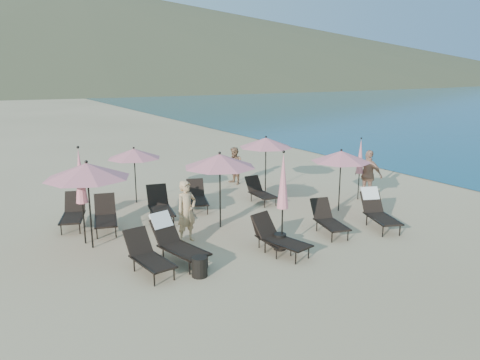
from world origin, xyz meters
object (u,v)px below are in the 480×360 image
lounger_10 (260,191)px  beachgoer_b (235,166)px  lounger_1 (175,240)px  umbrella_closed_1 (360,157)px  lounger_3 (279,237)px  umbrella_open_0 (87,171)px  side_table_1 (280,242)px  lounger_2 (270,236)px  umbrella_open_2 (341,156)px  lounger_8 (160,206)px  umbrella_open_4 (266,142)px  lounger_7 (105,215)px  lounger_0 (148,255)px  umbrella_closed_2 (80,177)px  umbrella_closed_0 (283,181)px  lounger_4 (328,219)px  beachgoer_a (187,211)px  umbrella_open_3 (134,154)px  umbrella_open_1 (220,161)px  lounger_5 (378,210)px  lounger_6 (73,212)px  lounger_9 (197,197)px  side_table_0 (200,267)px  beachgoer_c (368,175)px

lounger_10 → beachgoer_b: bearing=80.5°
lounger_1 → umbrella_closed_1: umbrella_closed_1 is taller
lounger_3 → umbrella_open_0: umbrella_open_0 is taller
lounger_3 → side_table_1: bearing=35.1°
lounger_2 → lounger_3: lounger_3 is taller
lounger_2 → umbrella_open_2: umbrella_open_2 is taller
lounger_8 → lounger_3: bearing=-56.3°
lounger_8 → umbrella_open_4: (5.00, 1.25, 1.56)m
lounger_2 → lounger_7: (-3.54, 3.95, 0.07)m
lounger_0 → umbrella_closed_2: bearing=99.8°
umbrella_closed_0 → lounger_2: bearing=148.8°
lounger_4 → beachgoer_b: beachgoer_b is taller
lounger_2 → beachgoer_a: (-1.75, 1.73, 0.51)m
lounger_0 → umbrella_open_3: bearing=66.5°
lounger_8 → umbrella_open_2: (5.84, -2.21, 1.48)m
umbrella_open_1 → umbrella_open_4: 4.64m
umbrella_open_0 → umbrella_closed_0: (4.54, -2.77, -0.27)m
umbrella_closed_0 → lounger_5: bearing=0.7°
umbrella_open_4 → lounger_6: bearing=-176.5°
lounger_2 → umbrella_closed_2: umbrella_closed_2 is taller
lounger_8 → umbrella_closed_2: size_ratio=0.68×
lounger_0 → lounger_2: 3.47m
lounger_8 → umbrella_open_1: umbrella_open_1 is taller
lounger_6 → umbrella_open_1: 4.99m
lounger_5 → umbrella_open_3: size_ratio=0.91×
lounger_2 → umbrella_open_1: bearing=100.3°
beachgoer_a → lounger_5: bearing=-31.9°
lounger_0 → lounger_4: size_ratio=1.00×
lounger_6 → umbrella_open_1: (4.01, -2.44, 1.70)m
lounger_3 → lounger_6: (-4.38, 5.15, -0.00)m
lounger_9 → umbrella_closed_0: bearing=-67.1°
lounger_5 → beachgoer_b: beachgoer_b is taller
lounger_9 → side_table_1: size_ratio=3.88×
lounger_6 → side_table_0: bearing=-52.5°
beachgoer_b → beachgoer_a: bearing=-47.8°
lounger_5 → umbrella_open_1: 5.26m
lounger_6 → lounger_8: lounger_8 is taller
umbrella_closed_0 → side_table_0: umbrella_closed_0 is taller
umbrella_open_0 → umbrella_open_3: umbrella_open_0 is taller
lounger_1 → beachgoer_c: bearing=-1.8°
lounger_1 → beachgoer_c: 8.86m
lounger_8 → umbrella_closed_0: size_ratio=0.69×
umbrella_closed_1 → beachgoer_c: size_ratio=1.25×
umbrella_closed_1 → side_table_0: size_ratio=4.88×
umbrella_open_0 → lounger_9: bearing=25.2°
umbrella_open_1 → side_table_1: umbrella_open_1 is taller
lounger_9 → umbrella_open_1: size_ratio=0.73×
umbrella_open_3 → lounger_2: bearing=-74.7°
lounger_5 → umbrella_open_3: umbrella_open_3 is taller
umbrella_open_0 → beachgoer_b: umbrella_open_0 is taller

